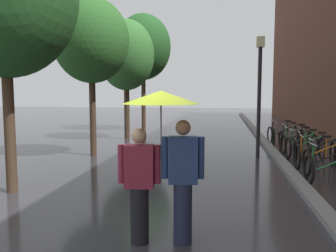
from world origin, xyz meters
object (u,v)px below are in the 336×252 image
parked_bicycle_5 (299,144)px  parked_bicycle_7 (287,137)px  parked_bicycle_3 (314,151)px  parked_bicycle_1 (328,162)px  parked_bicycle_6 (295,140)px  couple_under_umbrella (161,146)px  street_lamp_post (259,87)px  parked_bicycle_4 (305,147)px  parked_bicycle_8 (282,134)px  street_tree_1 (91,41)px  parked_bicycle_2 (318,157)px  street_tree_2 (126,55)px  street_tree_3 (143,47)px  parked_bicycle_0 (332,169)px

parked_bicycle_5 → parked_bicycle_7: 1.72m
parked_bicycle_3 → parked_bicycle_5: bearing=94.3°
parked_bicycle_1 → parked_bicycle_6: (0.02, 4.02, 0.00)m
couple_under_umbrella → street_lamp_post: size_ratio=0.56×
parked_bicycle_4 → parked_bicycle_5: size_ratio=1.00×
parked_bicycle_7 → parked_bicycle_8: same height
street_tree_1 → parked_bicycle_2: (6.77, -1.18, -3.37)m
street_tree_2 → parked_bicycle_2: (6.75, -5.27, -3.32)m
street_tree_2 → parked_bicycle_2: 9.19m
street_tree_1 → street_tree_3: 7.85m
parked_bicycle_3 → parked_bicycle_7: bearing=93.1°
street_tree_2 → parked_bicycle_7: street_tree_2 is taller
street_tree_1 → parked_bicycle_5: 7.66m
parked_bicycle_0 → parked_bicycle_2: same height
street_tree_3 → parked_bicycle_4: street_tree_3 is taller
parked_bicycle_1 → parked_bicycle_2: 0.70m
street_tree_1 → parked_bicycle_5: (6.78, 1.19, -3.37)m
parked_bicycle_6 → parked_bicycle_8: same height
street_tree_1 → parked_bicycle_6: size_ratio=4.73×
parked_bicycle_1 → parked_bicycle_5: 3.07m
street_tree_1 → parked_bicycle_8: 8.35m
parked_bicycle_5 → parked_bicycle_7: (-0.06, 1.72, 0.00)m
parked_bicycle_2 → parked_bicycle_6: (0.09, 3.32, 0.00)m
parked_bicycle_1 → parked_bicycle_3: size_ratio=0.98×
street_tree_3 → parked_bicycle_3: bearing=-49.3°
parked_bicycle_3 → parked_bicycle_5: 1.49m
street_tree_1 → street_lamp_post: bearing=4.9°
parked_bicycle_2 → street_tree_3: bearing=127.2°
parked_bicycle_3 → parked_bicycle_5: (-0.11, 1.49, 0.00)m
street_tree_2 → parked_bicycle_0: street_tree_2 is taller
street_tree_2 → parked_bicycle_4: street_tree_2 is taller
couple_under_umbrella → parked_bicycle_3: bearing=59.4°
parked_bicycle_4 → parked_bicycle_6: bearing=88.2°
parked_bicycle_0 → couple_under_umbrella: couple_under_umbrella is taller
parked_bicycle_2 → parked_bicycle_6: bearing=88.5°
street_tree_2 → parked_bicycle_7: (6.70, -1.17, -3.32)m
parked_bicycle_1 → couple_under_umbrella: bearing=-128.5°
parked_bicycle_3 → couple_under_umbrella: 6.95m
parked_bicycle_1 → parked_bicycle_7: bearing=91.4°
parked_bicycle_6 → parked_bicycle_0: bearing=-92.0°
parked_bicycle_1 → parked_bicycle_7: size_ratio=0.99×
street_tree_2 → street_lamp_post: size_ratio=1.38×
parked_bicycle_4 → parked_bicycle_2: bearing=-91.1°
parked_bicycle_0 → parked_bicycle_1: size_ratio=1.01×
street_tree_3 → parked_bicycle_3: street_tree_3 is taller
parked_bicycle_8 → couple_under_umbrella: couple_under_umbrella is taller
street_tree_2 → couple_under_umbrella: bearing=-71.9°
street_tree_2 → street_tree_3: 3.81m
street_tree_2 → parked_bicycle_6: bearing=-15.9°
parked_bicycle_4 → parked_bicycle_7: (-0.08, 2.52, 0.00)m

